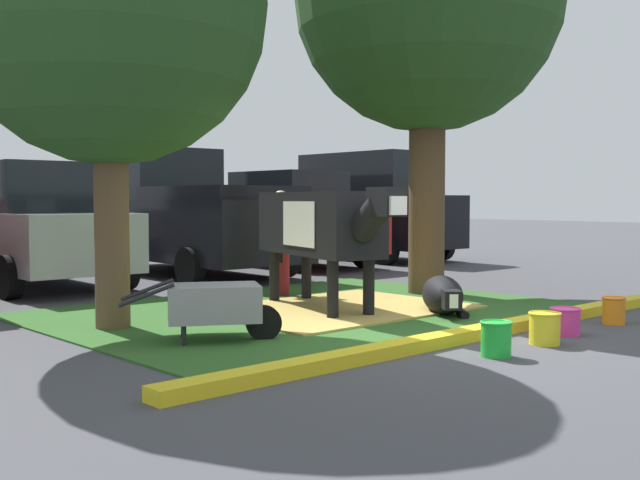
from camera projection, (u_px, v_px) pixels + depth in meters
name	position (u px, v px, depth m)	size (l,w,h in m)	color
ground_plane	(422.00, 332.00, 8.25)	(80.00, 80.00, 0.00)	#424247
grass_island	(311.00, 311.00, 9.78)	(6.42, 4.85, 0.02)	#2D5B23
curb_yellow	(478.00, 332.00, 7.89)	(7.62, 0.24, 0.12)	yellow
hay_bedding	(336.00, 309.00, 9.82)	(3.20, 2.40, 0.04)	tan
shade_tree_left	(109.00, 7.00, 8.26)	(3.45, 3.45, 5.25)	brown
shade_tree_right	(428.00, 0.00, 11.36)	(3.98, 3.98, 6.42)	#4C3823
cow_holstein	(322.00, 225.00, 9.73)	(1.30, 3.07, 1.56)	black
calf_lying	(443.00, 295.00, 9.51)	(1.11, 1.19, 0.48)	black
person_handler	(281.00, 240.00, 11.28)	(0.52, 0.34, 1.56)	maroon
wheelbarrow	(216.00, 304.00, 7.65)	(1.52, 1.16, 0.63)	gray
bucket_green	(496.00, 338.00, 6.96)	(0.30, 0.30, 0.32)	green
bucket_yellow	(545.00, 328.00, 7.55)	(0.32, 0.32, 0.32)	yellow
bucket_pink	(565.00, 321.00, 8.07)	(0.33, 0.33, 0.29)	#EA3893
bucket_orange	(614.00, 310.00, 8.78)	(0.28, 0.28, 0.31)	orange
hatchback_white	(33.00, 226.00, 12.58)	(2.09, 4.44, 2.02)	#B7B7BC
pickup_truck_black	(183.00, 216.00, 14.66)	(2.30, 5.44, 2.42)	black
sedan_red	(288.00, 220.00, 16.45)	(2.09, 4.44, 2.02)	red
suv_black	(368.00, 206.00, 18.37)	(2.19, 4.64, 2.52)	black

